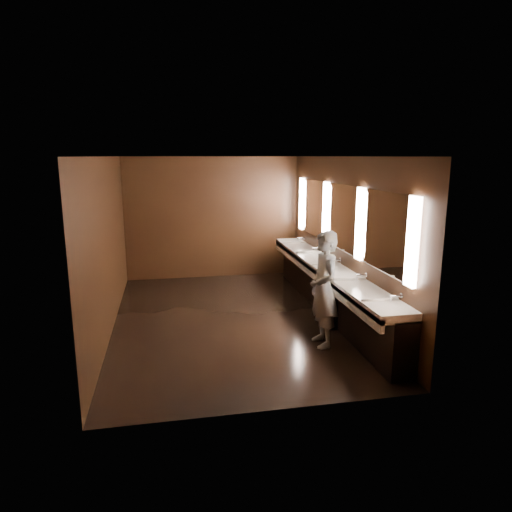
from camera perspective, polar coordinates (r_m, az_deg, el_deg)
The scene contains 10 objects.
floor at distance 8.10m, azimuth -3.08°, elevation -7.90°, with size 6.00×6.00×0.00m, color black.
ceiling at distance 7.60m, azimuth -3.33°, elevation 12.32°, with size 4.00×6.00×0.02m, color #2D2D2B.
wall_back at distance 10.67m, azimuth -5.45°, elevation 4.76°, with size 4.00×0.02×2.80m, color black.
wall_front at distance 4.86m, azimuth 1.75°, elevation -4.46°, with size 4.00×0.02×2.80m, color black.
wall_left at distance 7.72m, azimuth -18.07°, elevation 1.27°, with size 0.02×6.00×2.80m, color black.
wall_right at distance 8.24m, azimuth 10.72°, elevation 2.34°, with size 0.02×6.00×2.80m, color black.
sink_counter at distance 8.37m, azimuth 9.15°, elevation -3.80°, with size 0.55×5.40×1.01m.
mirror_band at distance 8.18m, azimuth 10.69°, elevation 4.75°, with size 0.06×5.03×1.15m.
person at distance 6.86m, azimuth 8.47°, elevation -4.12°, with size 0.64×0.42×1.75m, color #8BA3CF.
trash_bin at distance 7.77m, azimuth 9.26°, elevation -6.66°, with size 0.38×0.38×0.58m, color black.
Camera 1 is at (-1.04, -7.53, 2.81)m, focal length 32.00 mm.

